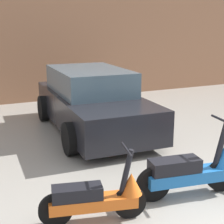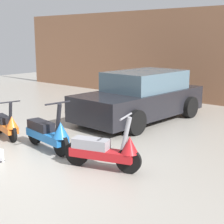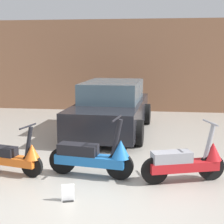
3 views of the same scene
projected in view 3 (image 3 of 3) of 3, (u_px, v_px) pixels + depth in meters
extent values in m
plane|color=#9E998E|center=(91.00, 194.00, 5.48)|extent=(28.00, 28.00, 0.00)
cube|color=#9E6B4C|center=(130.00, 66.00, 12.92)|extent=(19.60, 0.12, 3.43)
cylinder|color=black|center=(32.00, 166.00, 6.19)|extent=(0.43, 0.17, 0.42)
cube|color=orange|center=(10.00, 160.00, 6.34)|extent=(1.13, 0.50, 0.15)
cube|color=black|center=(1.00, 151.00, 6.38)|extent=(0.66, 0.38, 0.17)
cylinder|color=black|center=(29.00, 143.00, 6.13)|extent=(0.21, 0.11, 0.60)
cylinder|color=black|center=(28.00, 126.00, 6.08)|extent=(0.14, 0.48, 0.03)
cone|color=orange|center=(32.00, 152.00, 6.14)|extent=(0.34, 0.34, 0.28)
cylinder|color=black|center=(120.00, 166.00, 6.07)|extent=(0.50, 0.16, 0.50)
cylinder|color=black|center=(62.00, 161.00, 6.36)|extent=(0.50, 0.16, 0.50)
cube|color=#1E66B2|center=(90.00, 160.00, 6.20)|extent=(1.32, 0.49, 0.17)
cube|color=black|center=(78.00, 149.00, 6.23)|extent=(0.76, 0.39, 0.19)
cylinder|color=black|center=(116.00, 138.00, 5.99)|extent=(0.24, 0.12, 0.70)
cylinder|color=black|center=(117.00, 119.00, 5.93)|extent=(0.12, 0.57, 0.03)
cone|color=#1E66B2|center=(121.00, 149.00, 6.01)|extent=(0.38, 0.38, 0.32)
cylinder|color=black|center=(211.00, 167.00, 6.04)|extent=(0.47, 0.22, 0.47)
cylinder|color=black|center=(155.00, 171.00, 5.85)|extent=(0.47, 0.22, 0.47)
cube|color=#B2191E|center=(183.00, 166.00, 5.94)|extent=(1.25, 0.65, 0.16)
cube|color=gray|center=(172.00, 157.00, 5.87)|extent=(0.74, 0.47, 0.18)
cylinder|color=gray|center=(209.00, 141.00, 5.95)|extent=(0.23, 0.14, 0.66)
cylinder|color=gray|center=(210.00, 123.00, 5.89)|extent=(0.20, 0.53, 0.03)
cone|color=#B2191E|center=(213.00, 151.00, 6.00)|extent=(0.40, 0.40, 0.31)
cube|color=black|center=(111.00, 114.00, 9.60)|extent=(1.92, 4.24, 0.69)
cube|color=slate|center=(113.00, 91.00, 9.73)|extent=(1.63, 2.40, 0.55)
cylinder|color=black|center=(138.00, 133.00, 8.23)|extent=(0.25, 0.64, 0.63)
cylinder|color=black|center=(66.00, 130.00, 8.54)|extent=(0.25, 0.64, 0.63)
cylinder|color=black|center=(147.00, 114.00, 10.73)|extent=(0.25, 0.64, 0.63)
cylinder|color=black|center=(91.00, 112.00, 11.04)|extent=(0.25, 0.64, 0.63)
cube|color=black|center=(68.00, 200.00, 5.23)|extent=(0.19, 0.17, 0.01)
cube|color=white|center=(68.00, 193.00, 5.21)|extent=(0.20, 0.09, 0.26)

